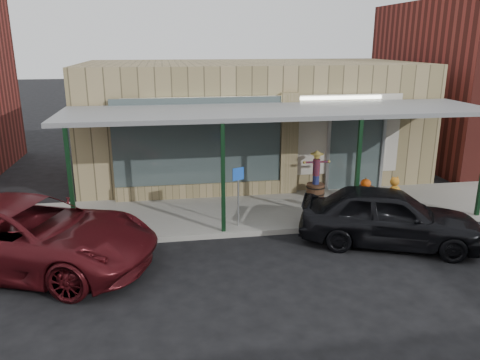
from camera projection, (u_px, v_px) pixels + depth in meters
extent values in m
plane|color=black|center=(315.00, 269.00, 10.53)|extent=(120.00, 120.00, 0.00)
cube|color=gray|center=(277.00, 211.00, 13.92)|extent=(40.00, 3.20, 0.15)
cube|color=#98845D|center=(250.00, 119.00, 17.70)|extent=(12.00, 6.00, 4.20)
cube|color=#485758|center=(198.00, 143.00, 14.43)|extent=(5.20, 0.06, 2.80)
cube|color=#485758|center=(355.00, 149.00, 15.47)|extent=(1.80, 0.06, 2.80)
cube|color=#98845D|center=(289.00, 146.00, 14.98)|extent=(0.55, 0.30, 3.40)
cube|color=#98845D|center=(199.00, 190.00, 14.92)|extent=(5.20, 0.30, 0.50)
cube|color=beige|center=(267.00, 137.00, 14.86)|extent=(9.00, 0.02, 2.60)
cube|color=white|center=(268.00, 99.00, 14.49)|extent=(7.50, 0.03, 0.10)
cube|color=slate|center=(280.00, 111.00, 13.07)|extent=(12.00, 3.00, 0.12)
cube|color=black|center=(71.00, 187.00, 11.27)|extent=(0.10, 0.10, 2.95)
cube|color=black|center=(223.00, 180.00, 11.85)|extent=(0.10, 0.10, 2.95)
cube|color=black|center=(357.00, 173.00, 12.41)|extent=(0.10, 0.10, 2.95)
cylinder|color=#542F21|center=(315.00, 190.00, 15.03)|extent=(0.70, 0.70, 0.38)
cylinder|color=navy|center=(316.00, 180.00, 14.94)|extent=(0.26, 0.26, 0.29)
cylinder|color=maroon|center=(316.00, 167.00, 14.82)|extent=(0.28, 0.28, 0.53)
sphere|color=tan|center=(317.00, 156.00, 14.72)|extent=(0.21, 0.21, 0.21)
cone|color=tan|center=(317.00, 152.00, 14.68)|extent=(0.35, 0.35, 0.13)
cylinder|color=#542F21|center=(365.00, 193.00, 14.64)|extent=(0.69, 0.69, 0.40)
ellipsoid|color=orange|center=(366.00, 183.00, 14.54)|extent=(0.32, 0.32, 0.26)
cylinder|color=#4C471E|center=(366.00, 179.00, 14.50)|extent=(0.04, 0.04, 0.06)
cylinder|color=gray|center=(238.00, 203.00, 12.43)|extent=(0.04, 0.04, 1.28)
cube|color=blue|center=(238.00, 174.00, 12.20)|extent=(0.31, 0.16, 0.33)
imported|color=black|center=(388.00, 216.00, 11.62)|extent=(4.68, 3.22, 1.48)
ellipsoid|color=#C37222|center=(394.00, 193.00, 12.35)|extent=(0.33, 0.28, 0.43)
sphere|color=#C37222|center=(395.00, 182.00, 12.30)|extent=(0.24, 0.24, 0.24)
cylinder|color=#18701B|center=(395.00, 187.00, 12.30)|extent=(0.16, 0.16, 0.02)
imported|color=#4A0E14|center=(28.00, 235.00, 10.36)|extent=(6.28, 4.42, 1.59)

